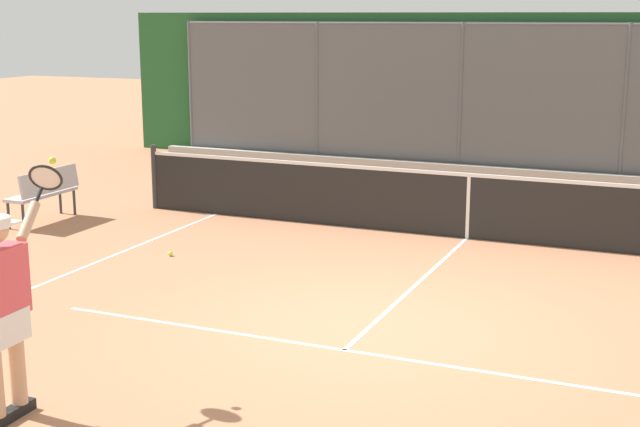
# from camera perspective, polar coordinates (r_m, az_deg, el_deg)

# --- Properties ---
(ground_plane) EXTENTS (60.00, 60.00, 0.00)m
(ground_plane) POSITION_cam_1_polar(r_m,az_deg,el_deg) (9.41, 3.13, -7.25)
(ground_plane) COLOR #B27551
(court_line_markings) EXTENTS (8.36, 8.84, 0.01)m
(court_line_markings) POSITION_cam_1_polar(r_m,az_deg,el_deg) (8.48, 0.65, -9.46)
(court_line_markings) COLOR white
(court_line_markings) RESTS_ON ground
(fence_backdrop) EXTENTS (19.03, 1.37, 3.22)m
(fence_backdrop) POSITION_cam_1_polar(r_m,az_deg,el_deg) (19.08, 14.10, 7.39)
(fence_backdrop) COLOR #565B60
(fence_backdrop) RESTS_ON ground
(tennis_net) EXTENTS (10.75, 0.09, 1.07)m
(tennis_net) POSITION_cam_1_polar(r_m,az_deg,el_deg) (13.11, 9.38, 0.53)
(tennis_net) COLOR #2D2D2D
(tennis_net) RESTS_ON ground
(tennis_player) EXTENTS (0.50, 1.39, 1.97)m
(tennis_player) POSITION_cam_1_polar(r_m,az_deg,el_deg) (7.47, -19.53, -5.31)
(tennis_player) COLOR black
(tennis_player) RESTS_ON ground
(tennis_ball_near_net) EXTENTS (0.07, 0.07, 0.07)m
(tennis_ball_near_net) POSITION_cam_1_polar(r_m,az_deg,el_deg) (12.26, -9.48, -2.53)
(tennis_ball_near_net) COLOR #D6E042
(tennis_ball_near_net) RESTS_ON ground
(courtside_bench) EXTENTS (0.40, 1.30, 0.84)m
(courtside_bench) POSITION_cam_1_polar(r_m,az_deg,el_deg) (14.60, -17.05, 1.44)
(courtside_bench) COLOR #B7B7BC
(courtside_bench) RESTS_ON ground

